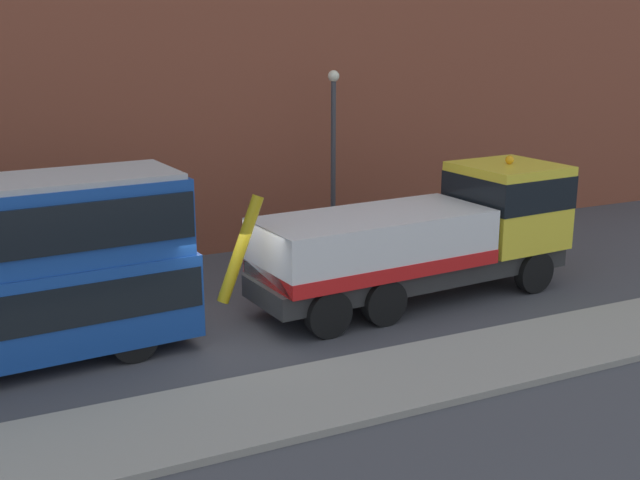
{
  "coord_description": "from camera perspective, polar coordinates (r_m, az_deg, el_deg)",
  "views": [
    {
      "loc": [
        -5.77,
        -17.15,
        7.09
      ],
      "look_at": [
        2.55,
        0.03,
        2.0
      ],
      "focal_mm": 44.81,
      "sensor_mm": 36.0,
      "label": 1
    }
  ],
  "objects": [
    {
      "name": "ground_plane",
      "position": [
        19.43,
        -6.79,
        -6.58
      ],
      "size": [
        120.0,
        120.0,
        0.0
      ],
      "primitive_type": "plane",
      "color": "#424247"
    },
    {
      "name": "near_kerb",
      "position": [
        15.82,
        -1.66,
        -11.4
      ],
      "size": [
        60.0,
        2.8,
        0.15
      ],
      "primitive_type": "cube",
      "color": "gray",
      "rests_on": "ground_plane"
    },
    {
      "name": "recovery_tow_truck",
      "position": [
        21.41,
        7.79,
        0.38
      ],
      "size": [
        10.22,
        3.3,
        3.67
      ],
      "rotation": [
        0.0,
        0.0,
        0.08
      ],
      "color": "#2D2D2D",
      "rests_on": "ground_plane"
    },
    {
      "name": "street_lamp",
      "position": [
        25.21,
        0.95,
        6.68
      ],
      "size": [
        0.36,
        0.36,
        5.83
      ],
      "color": "#38383D",
      "rests_on": "ground_plane"
    }
  ]
}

